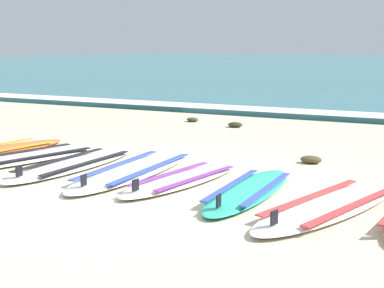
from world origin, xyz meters
The scene contains 11 objects.
ground_plane centered at (0.00, 0.00, 0.00)m, with size 80.00×80.00×0.00m, color beige.
wave_foam_strip centered at (0.00, 6.36, 0.06)m, with size 80.00×0.85×0.11m, color white.
surfboard_1 centered at (-1.79, 0.55, 0.04)m, with size 1.17×2.49×0.18m.
surfboard_2 centered at (-1.00, 0.55, 0.04)m, with size 0.56×2.23×0.18m.
surfboard_3 centered at (-0.22, 0.63, 0.04)m, with size 0.75×2.50×0.18m.
surfboard_4 centered at (0.48, 0.47, 0.04)m, with size 0.73×1.95×0.18m.
surfboard_5 centered at (1.25, 0.35, 0.04)m, with size 0.59×1.99×0.18m.
surfboard_6 centered at (2.07, 0.20, 0.04)m, with size 1.12×2.34×0.18m.
seaweed_clump_near_shoreline centered at (-1.61, 4.72, 0.04)m, with size 0.22×0.18×0.08m, color #384723.
seaweed_clump_mid_sand centered at (-0.64, 4.43, 0.04)m, with size 0.25×0.20×0.09m, color #2D381E.
seaweed_clump_by_the_boards centered at (1.37, 2.04, 0.04)m, with size 0.26×0.20×0.09m, color #4C4228.
Camera 1 is at (3.23, -4.65, 1.41)m, focal length 54.43 mm.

